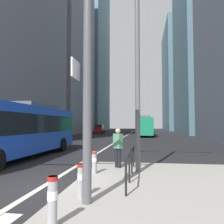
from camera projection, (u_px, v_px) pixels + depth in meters
ground_plane at (117, 141)px, 27.30m from camera, size 160.00×160.00×0.00m
lane_centre_line at (125, 137)px, 37.18m from camera, size 0.20×80.00×0.01m
office_tower_left_mid at (62, 50)px, 53.74m from camera, size 11.08×19.90×39.57m
office_tower_left_far at (88, 56)px, 78.11m from camera, size 11.87×22.35×51.67m
office_tower_right_mid at (206, 34)px, 49.85m from camera, size 12.00×20.78×44.01m
office_tower_right_far at (185, 79)px, 77.44m from camera, size 13.30×25.31×35.31m
city_bus_blue_oncoming at (20, 128)px, 13.51m from camera, size 2.79×11.85×3.40m
city_bus_red_receding at (145, 125)px, 38.89m from camera, size 2.71×11.11×3.40m
car_oncoming_mid at (99, 129)px, 50.19m from camera, size 2.10×4.22×1.94m
car_receding_near at (147, 128)px, 61.24m from camera, size 2.19×4.38×1.94m
car_receding_far at (143, 128)px, 56.01m from camera, size 2.06×4.53×1.94m
traffic_signal_gantry at (13, 45)px, 5.86m from camera, size 6.01×0.65×6.00m
street_lamp_post at (137, 45)px, 9.22m from camera, size 5.50×0.32×8.00m
bollard_left at (52, 199)px, 4.17m from camera, size 0.20×0.20×0.92m
bollard_right at (81, 179)px, 5.82m from camera, size 0.20×0.20×0.86m
bollard_back at (94, 161)px, 8.68m from camera, size 0.20×0.20×0.83m
pedestrian_railing at (131, 157)px, 7.97m from camera, size 0.06×4.14×0.98m
pedestrian_far at (118, 146)px, 9.87m from camera, size 0.45×0.42×1.70m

